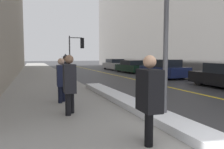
{
  "coord_description": "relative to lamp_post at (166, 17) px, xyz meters",
  "views": [
    {
      "loc": [
        -2.76,
        -2.46,
        1.62
      ],
      "look_at": [
        -0.4,
        4.0,
        1.05
      ],
      "focal_mm": 35.0,
      "sensor_mm": 36.0,
      "label": 1
    }
  ],
  "objects": [
    {
      "name": "sidewalk_slab",
      "position": [
        -2.37,
        12.79,
        -2.58
      ],
      "size": [
        4.0,
        80.0,
        0.01
      ],
      "color": "gray",
      "rests_on": "ground"
    },
    {
      "name": "road_centre_stripe",
      "position": [
        3.63,
        12.79,
        -2.58
      ],
      "size": [
        0.16,
        80.0,
        0.0
      ],
      "color": "gold",
      "rests_on": "ground"
    },
    {
      "name": "snow_bank_curb",
      "position": [
        -0.16,
        1.96,
        -2.48
      ],
      "size": [
        0.71,
        9.05,
        0.2
      ],
      "color": "white",
      "rests_on": "ground"
    },
    {
      "name": "lamp_post",
      "position": [
        0.0,
        0.0,
        0.0
      ],
      "size": [
        0.28,
        0.28,
        4.24
      ],
      "color": "#515156",
      "rests_on": "ground"
    },
    {
      "name": "traffic_light_near",
      "position": [
        0.62,
        14.26,
        -0.15
      ],
      "size": [
        1.31,
        0.32,
        3.38
      ],
      "rotation": [
        0.0,
        0.0,
        -0.03
      ],
      "color": "#515156",
      "rests_on": "ground"
    },
    {
      "name": "pedestrian_trailing",
      "position": [
        -1.14,
        -1.21,
        -1.67
      ],
      "size": [
        0.33,
        0.54,
        1.64
      ],
      "rotation": [
        0.0,
        0.0,
        -1.61
      ],
      "color": "black",
      "rests_on": "ground"
    },
    {
      "name": "pedestrian_in_glasses",
      "position": [
        -2.18,
        1.35,
        -1.66
      ],
      "size": [
        0.34,
        0.55,
        1.66
      ],
      "rotation": [
        0.0,
        0.0,
        -1.61
      ],
      "color": "black",
      "rests_on": "ground"
    },
    {
      "name": "pedestrian_nearside",
      "position": [
        -2.19,
        3.07,
        -1.72
      ],
      "size": [
        0.32,
        0.72,
        1.56
      ],
      "rotation": [
        0.0,
        0.0,
        -1.61
      ],
      "color": "black",
      "rests_on": "ground"
    },
    {
      "name": "pedestrian_in_fedora",
      "position": [
        -1.73,
        5.17,
        -1.63
      ],
      "size": [
        0.37,
        0.55,
        1.74
      ],
      "rotation": [
        0.0,
        0.0,
        -1.61
      ],
      "color": "black",
      "rests_on": "ground"
    },
    {
      "name": "parked_car_navy",
      "position": [
        6.41,
        9.81,
        -1.93
      ],
      "size": [
        1.87,
        4.44,
        1.39
      ],
      "rotation": [
        0.0,
        0.0,
        1.59
      ],
      "color": "navy",
      "rests_on": "ground"
    },
    {
      "name": "parked_car_dark_green",
      "position": [
        6.33,
        15.33,
        -1.99
      ],
      "size": [
        2.07,
        4.28,
        1.25
      ],
      "rotation": [
        0.0,
        0.0,
        1.62
      ],
      "color": "black",
      "rests_on": "ground"
    },
    {
      "name": "parked_car_silver",
      "position": [
        6.43,
        20.59,
        -1.95
      ],
      "size": [
        1.77,
        4.6,
        1.32
      ],
      "rotation": [
        0.0,
        0.0,
        1.56
      ],
      "color": "#B2B2B7",
      "rests_on": "ground"
    }
  ]
}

